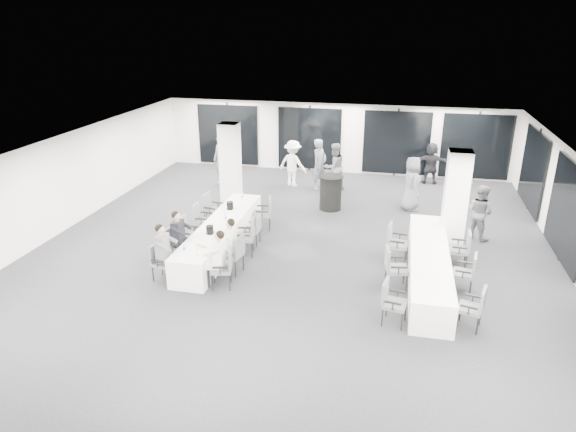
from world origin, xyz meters
name	(u,v)px	position (x,y,z in m)	size (l,w,h in m)	color
room	(332,193)	(0.89, 1.11, 1.39)	(14.04, 16.04, 2.84)	#222227
column_left	(230,165)	(-2.80, 3.20, 1.40)	(0.60, 0.60, 2.80)	white
column_right	(455,202)	(4.20, 1.00, 1.40)	(0.60, 0.60, 2.80)	white
banquet_table_main	(221,236)	(-1.96, -0.24, 0.38)	(0.90, 5.00, 0.75)	white
banquet_table_side	(429,266)	(3.56, -0.90, 0.38)	(0.90, 5.00, 0.75)	white
cocktail_table	(331,193)	(0.53, 3.53, 0.58)	(0.82, 0.82, 1.14)	black
chair_main_left_near	(160,260)	(-2.79, -2.24, 0.51)	(0.51, 0.55, 0.89)	#4C4F54
chair_main_left_second	(175,243)	(-2.80, -1.33, 0.55)	(0.56, 0.60, 0.96)	#4C4F54
chair_main_left_mid	(186,232)	(-2.80, -0.62, 0.56)	(0.55, 0.59, 0.98)	#4C4F54
chair_main_left_fourth	(201,218)	(-2.80, 0.45, 0.56)	(0.53, 0.58, 0.98)	#4C4F54
chair_main_left_far	(211,208)	(-2.80, 1.29, 0.59)	(0.58, 0.63, 1.03)	#4C4F54
chair_main_right_near	(225,266)	(-1.13, -2.29, 0.55)	(0.60, 0.62, 0.97)	#4C4F54
chair_main_right_second	(235,252)	(-1.13, -1.55, 0.56)	(0.58, 0.62, 0.99)	#4C4F54
chair_main_right_mid	(247,235)	(-1.13, -0.46, 0.58)	(0.61, 0.64, 1.01)	#4C4F54
chair_main_right_fourth	(254,228)	(-1.14, 0.25, 0.49)	(0.44, 0.49, 0.86)	#4C4F54
chair_main_right_far	(265,211)	(-1.13, 1.38, 0.57)	(0.60, 0.63, 1.00)	#4C4F54
chair_side_left_near	(391,300)	(2.73, -3.00, 0.55)	(0.56, 0.59, 0.96)	#4C4F54
chair_side_left_mid	(393,265)	(2.72, -1.46, 0.58)	(0.59, 0.63, 1.02)	#4C4F54
chair_side_left_far	(395,240)	(2.72, -0.03, 0.59)	(0.58, 0.63, 1.04)	#4C4F54
chair_side_right_near	(475,306)	(4.39, -2.86, 0.54)	(0.58, 0.60, 0.94)	#4C4F54
chair_side_right_mid	(467,271)	(4.39, -1.30, 0.54)	(0.55, 0.59, 0.95)	#4C4F54
chair_side_right_far	(462,247)	(4.39, 0.02, 0.56)	(0.51, 0.56, 0.97)	#4C4F54
seated_guest_a	(165,249)	(-2.63, -2.25, 0.81)	(0.50, 0.38, 1.44)	#5A5B61
seated_guest_b	(180,234)	(-2.63, -1.35, 0.81)	(0.50, 0.38, 1.44)	black
seated_guest_c	(217,255)	(-1.30, -2.31, 0.81)	(0.50, 0.38, 1.44)	white
seated_guest_d	(228,242)	(-1.30, -1.53, 0.81)	(0.50, 0.38, 1.44)	white
standing_guest_a	(320,161)	(-0.20, 5.68, 1.05)	(0.77, 0.62, 2.10)	#5A5B61
standing_guest_b	(334,164)	(0.36, 5.59, 0.99)	(0.96, 0.58, 1.99)	#5A5B61
standing_guest_c	(293,161)	(-1.22, 5.74, 0.99)	(1.28, 0.65, 1.98)	white
standing_guest_d	(461,181)	(4.69, 4.38, 1.00)	(1.18, 0.66, 2.00)	white
standing_guest_e	(412,180)	(3.12, 4.05, 1.02)	(0.98, 0.60, 2.04)	#5A5B61
standing_guest_f	(431,160)	(3.86, 7.20, 0.91)	(1.66, 0.64, 1.81)	black
standing_guest_g	(221,157)	(-3.89, 5.36, 1.07)	(0.78, 0.63, 2.14)	#5A5B61
standing_guest_h	(481,209)	(5.03, 2.07, 0.90)	(0.87, 0.53, 1.81)	#5A5B61
ice_bucket_near	(210,230)	(-1.97, -1.00, 0.86)	(0.20, 0.20, 0.22)	black
ice_bucket_far	(230,206)	(-2.05, 0.85, 0.86)	(0.20, 0.20, 0.23)	black
water_bottle_a	(184,247)	(-2.18, -2.15, 0.86)	(0.07, 0.07, 0.22)	silver
water_bottle_b	(226,217)	(-1.88, -0.02, 0.85)	(0.07, 0.07, 0.21)	silver
water_bottle_c	(242,196)	(-1.97, 1.83, 0.85)	(0.06, 0.06, 0.20)	silver
plate_a	(199,245)	(-1.98, -1.76, 0.76)	(0.20, 0.20, 0.03)	white
plate_b	(203,247)	(-1.81, -1.86, 0.76)	(0.22, 0.22, 0.03)	white
plate_c	(213,232)	(-1.90, -0.93, 0.76)	(0.20, 0.20, 0.03)	white
wine_glass	(197,248)	(-1.81, -2.26, 0.92)	(0.08, 0.08, 0.22)	silver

